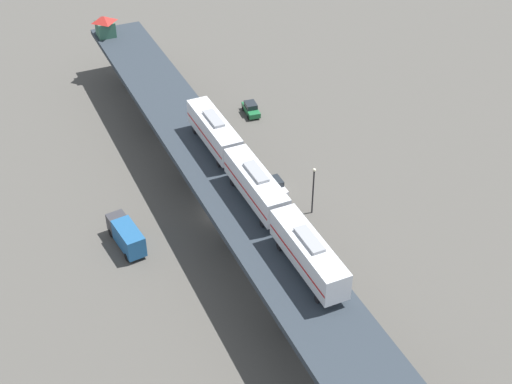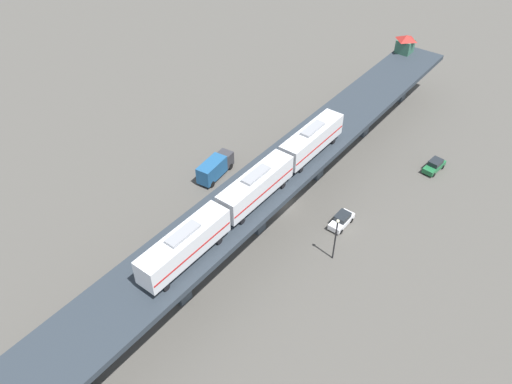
{
  "view_description": "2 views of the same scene",
  "coord_description": "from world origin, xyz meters",
  "px_view_note": "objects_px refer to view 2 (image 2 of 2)",
  "views": [
    {
      "loc": [
        4.57,
        71.63,
        57.29
      ],
      "look_at": [
        -3.85,
        7.8,
        8.99
      ],
      "focal_mm": 50.0,
      "sensor_mm": 36.0,
      "label": 1
    },
    {
      "loc": [
        -42.14,
        34.92,
        49.31
      ],
      "look_at": [
        -3.85,
        7.8,
        8.99
      ],
      "focal_mm": 35.0,
      "sensor_mm": 36.0,
      "label": 2
    }
  ],
  "objects_px": {
    "street_car_white": "(342,220)",
    "delivery_truck": "(215,167)",
    "subway_train": "(256,186)",
    "signal_hut": "(405,43)",
    "street_car_green": "(434,165)",
    "street_lamp": "(336,236)"
  },
  "relations": [
    {
      "from": "street_car_white",
      "to": "delivery_truck",
      "type": "xyz_separation_m",
      "value": [
        19.55,
        8.64,
        0.82
      ]
    },
    {
      "from": "subway_train",
      "to": "street_car_white",
      "type": "xyz_separation_m",
      "value": [
        -4.18,
        -11.74,
        -9.09
      ]
    },
    {
      "from": "signal_hut",
      "to": "delivery_truck",
      "type": "xyz_separation_m",
      "value": [
        -3.2,
        44.66,
        -7.53
      ]
    },
    {
      "from": "signal_hut",
      "to": "street_car_green",
      "type": "bearing_deg",
      "value": 144.97
    },
    {
      "from": "street_car_green",
      "to": "signal_hut",
      "type": "bearing_deg",
      "value": -35.03
    },
    {
      "from": "subway_train",
      "to": "delivery_truck",
      "type": "bearing_deg",
      "value": -11.38
    },
    {
      "from": "delivery_truck",
      "to": "street_car_green",
      "type": "bearing_deg",
      "value": -122.82
    },
    {
      "from": "signal_hut",
      "to": "street_car_white",
      "type": "distance_m",
      "value": 43.41
    },
    {
      "from": "street_lamp",
      "to": "signal_hut",
      "type": "bearing_deg",
      "value": -57.03
    },
    {
      "from": "subway_train",
      "to": "street_car_white",
      "type": "relative_size",
      "value": 7.7
    },
    {
      "from": "street_car_white",
      "to": "delivery_truck",
      "type": "distance_m",
      "value": 21.39
    },
    {
      "from": "street_car_green",
      "to": "subway_train",
      "type": "bearing_deg",
      "value": 83.88
    },
    {
      "from": "street_car_green",
      "to": "street_car_white",
      "type": "xyz_separation_m",
      "value": [
        -0.71,
        20.57,
        0.0
      ]
    },
    {
      "from": "street_car_green",
      "to": "delivery_truck",
      "type": "height_order",
      "value": "delivery_truck"
    },
    {
      "from": "street_car_green",
      "to": "street_car_white",
      "type": "relative_size",
      "value": 0.98
    },
    {
      "from": "signal_hut",
      "to": "street_lamp",
      "type": "bearing_deg",
      "value": 122.97
    },
    {
      "from": "street_car_green",
      "to": "delivery_truck",
      "type": "distance_m",
      "value": 34.77
    },
    {
      "from": "subway_train",
      "to": "street_car_white",
      "type": "height_order",
      "value": "subway_train"
    },
    {
      "from": "subway_train",
      "to": "street_lamp",
      "type": "bearing_deg",
      "value": -141.08
    },
    {
      "from": "subway_train",
      "to": "street_lamp",
      "type": "relative_size",
      "value": 5.24
    },
    {
      "from": "street_car_green",
      "to": "street_lamp",
      "type": "distance_m",
      "value": 26.35
    },
    {
      "from": "signal_hut",
      "to": "street_car_green",
      "type": "relative_size",
      "value": 0.86
    }
  ]
}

